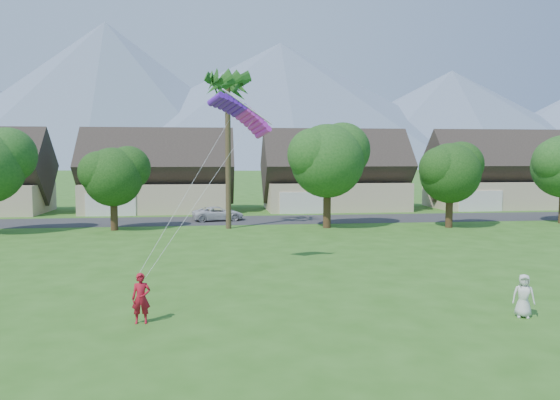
{
  "coord_description": "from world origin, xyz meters",
  "views": [
    {
      "loc": [
        -3.03,
        -15.52,
        5.9
      ],
      "look_at": [
        0.0,
        10.0,
        3.8
      ],
      "focal_mm": 35.0,
      "sensor_mm": 36.0,
      "label": 1
    }
  ],
  "objects": [
    {
      "name": "watcher",
      "position": [
        8.11,
        2.82,
        0.79
      ],
      "size": [
        0.91,
        0.77,
        1.59
      ],
      "primitive_type": "imported",
      "rotation": [
        0.0,
        0.0,
        -0.4
      ],
      "color": "silver",
      "rests_on": "ground"
    },
    {
      "name": "tree_row",
      "position": [
        -1.14,
        27.92,
        4.89
      ],
      "size": [
        62.27,
        6.67,
        8.45
      ],
      "color": "#47301C",
      "rests_on": "ground"
    },
    {
      "name": "mountain_ridge",
      "position": [
        10.4,
        260.0,
        29.07
      ],
      "size": [
        540.0,
        240.0,
        70.0
      ],
      "color": "slate",
      "rests_on": "ground"
    },
    {
      "name": "street",
      "position": [
        0.0,
        34.0,
        0.01
      ],
      "size": [
        90.0,
        7.0,
        0.01
      ],
      "primitive_type": "cube",
      "color": "#2D2D30",
      "rests_on": "ground"
    },
    {
      "name": "kite_flyer",
      "position": [
        -5.66,
        3.73,
        0.89
      ],
      "size": [
        0.67,
        0.45,
        1.79
      ],
      "primitive_type": "imported",
      "rotation": [
        0.0,
        0.0,
        0.04
      ],
      "color": "#A31223",
      "rests_on": "ground"
    },
    {
      "name": "parked_car",
      "position": [
        -2.83,
        34.0,
        0.64
      ],
      "size": [
        4.95,
        3.01,
        1.28
      ],
      "primitive_type": "imported",
      "rotation": [
        0.0,
        0.0,
        1.77
      ],
      "color": "silver",
      "rests_on": "ground"
    },
    {
      "name": "houses_row",
      "position": [
        0.49,
        42.99,
        3.44
      ],
      "size": [
        72.75,
        8.19,
        8.86
      ],
      "color": "beige",
      "rests_on": "ground"
    },
    {
      "name": "parafoil_kite",
      "position": [
        -1.68,
        12.59,
        8.12
      ],
      "size": [
        3.66,
        1.63,
        0.5
      ],
      "rotation": [
        0.0,
        0.0,
        0.44
      ],
      "color": "#611AC8",
      "rests_on": "ground"
    },
    {
      "name": "fan_palm",
      "position": [
        -2.0,
        28.5,
        11.8
      ],
      "size": [
        3.0,
        3.0,
        13.8
      ],
      "color": "#4C3D26",
      "rests_on": "ground"
    },
    {
      "name": "ground",
      "position": [
        0.0,
        0.0,
        0.0
      ],
      "size": [
        500.0,
        500.0,
        0.0
      ],
      "primitive_type": "plane",
      "color": "#2D6019",
      "rests_on": "ground"
    }
  ]
}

